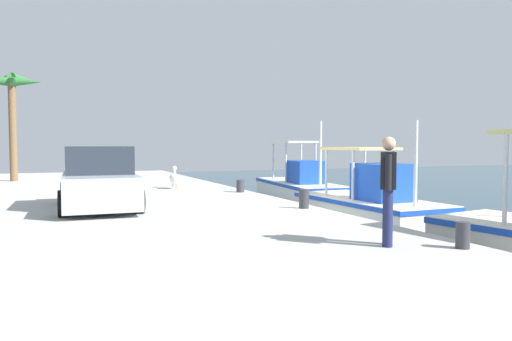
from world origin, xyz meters
TOP-DOWN VIEW (x-y plane):
  - quay_pier at (0.00, -5.00)m, footprint 36.00×10.00m
  - fishing_boat_nearest at (-5.68, 3.14)m, footprint 6.15×2.54m
  - fishing_boat_second at (0.39, 2.32)m, footprint 5.29×2.27m
  - pelican at (-5.25, -2.20)m, footprint 0.97×0.48m
  - fisherman_standing at (6.00, -1.39)m, footprint 0.50×0.43m
  - parked_car at (-0.61, -5.23)m, footprint 4.16×2.00m
  - mooring_bollard_nearest at (-3.11, -0.45)m, footprint 0.27×0.27m
  - mooring_bollard_second at (1.43, -0.45)m, footprint 0.26×0.26m
  - mooring_bollard_third at (6.62, -0.45)m, footprint 0.21×0.21m
  - palm_tree at (-11.66, -7.90)m, footprint 3.07×2.96m

SIDE VIEW (x-z plane):
  - quay_pier at x=0.00m, z-range 0.00..0.80m
  - fishing_boat_nearest at x=-5.68m, z-range -1.01..2.27m
  - fishing_boat_second at x=0.39m, z-range -0.88..2.15m
  - mooring_bollard_nearest at x=-3.11m, z-range 0.80..1.22m
  - mooring_bollard_third at x=6.62m, z-range 0.80..1.22m
  - mooring_bollard_second at x=1.43m, z-range 0.80..1.29m
  - pelican at x=-5.25m, z-range 0.79..1.61m
  - parked_car at x=-0.61m, z-range 0.73..2.30m
  - fisherman_standing at x=6.00m, z-range 0.89..2.63m
  - palm_tree at x=-11.66m, z-range 2.31..7.06m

